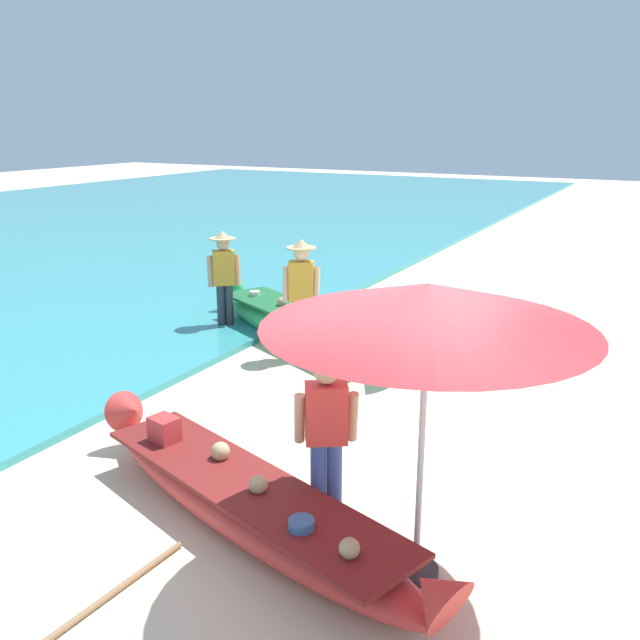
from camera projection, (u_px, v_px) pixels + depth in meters
The scene contains 8 objects.
ground_plane at pixel (360, 528), 6.02m from camera, with size 80.00×80.00×0.00m, color beige.
boat_red_foreground at pixel (246, 502), 5.97m from camera, with size 4.40×1.99×0.72m.
boat_green_midground at pixel (301, 326), 10.86m from camera, with size 4.38×2.55×0.86m.
person_vendor_hatted at pixel (301, 290), 10.07m from camera, with size 0.58×0.44×1.81m.
person_tourist_customer at pixel (326, 432), 5.89m from camera, with size 0.56×0.45×1.54m.
person_vendor_assistant at pixel (224, 274), 11.44m from camera, with size 0.55×0.50×1.71m.
patio_umbrella_large at pixel (428, 307), 4.79m from camera, with size 2.40×2.40×2.37m.
paddle at pixel (78, 618), 4.89m from camera, with size 0.37×1.64×0.05m.
Camera 1 is at (2.19, -4.79, 3.46)m, focal length 38.30 mm.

